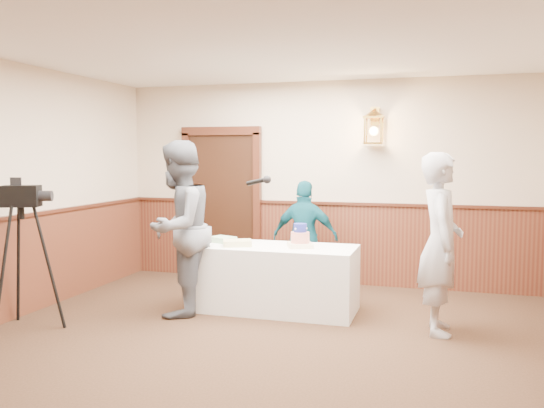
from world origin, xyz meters
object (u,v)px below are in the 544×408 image
at_px(display_table, 277,278).
at_px(assistant_p, 305,237).
at_px(sheet_cake_green, 222,239).
at_px(interviewer, 178,228).
at_px(baker, 440,243).
at_px(tiered_cake, 300,238).
at_px(sheet_cake_yellow, 237,243).
at_px(tv_camera_rig, 24,265).

xyz_separation_m(display_table, assistant_p, (0.11, 0.93, 0.35)).
distance_m(sheet_cake_green, interviewer, 0.66).
height_order(interviewer, baker, interviewer).
bearing_deg(assistant_p, interviewer, 51.96).
bearing_deg(display_table, tiered_cake, -2.52).
bearing_deg(sheet_cake_green, interviewer, -118.90).
distance_m(sheet_cake_yellow, tv_camera_rig, 2.27).
distance_m(sheet_cake_green, baker, 2.54).
bearing_deg(baker, sheet_cake_green, 74.45).
bearing_deg(assistant_p, sheet_cake_green, 46.58).
relative_size(sheet_cake_green, baker, 0.15).
xyz_separation_m(baker, assistant_p, (-1.68, 1.26, -0.18)).
height_order(sheet_cake_green, assistant_p, assistant_p).
bearing_deg(sheet_cake_yellow, interviewer, -148.87).
bearing_deg(sheet_cake_yellow, baker, -5.37).
bearing_deg(display_table, sheet_cake_yellow, -165.49).
bearing_deg(sheet_cake_green, assistant_p, 45.75).
xyz_separation_m(tiered_cake, tv_camera_rig, (-2.56, -1.41, -0.19)).
bearing_deg(display_table, tv_camera_rig, -148.04).
bearing_deg(sheet_cake_yellow, assistant_p, 62.25).
distance_m(tiered_cake, tv_camera_rig, 2.93).
distance_m(tiered_cake, sheet_cake_green, 0.99).
bearing_deg(interviewer, assistant_p, 145.36).
bearing_deg(interviewer, display_table, 118.64).
xyz_separation_m(sheet_cake_green, interviewer, (-0.31, -0.56, 0.19)).
relative_size(interviewer, tv_camera_rig, 1.31).
xyz_separation_m(sheet_cake_yellow, baker, (2.24, -0.21, 0.13)).
distance_m(sheet_cake_yellow, baker, 2.25).
bearing_deg(sheet_cake_yellow, tiered_cake, 8.11).
distance_m(display_table, sheet_cake_yellow, 0.61).
bearing_deg(tv_camera_rig, tiered_cake, 7.27).
bearing_deg(assistant_p, tiered_cake, 100.69).
distance_m(display_table, sheet_cake_green, 0.82).
relative_size(sheet_cake_yellow, sheet_cake_green, 1.15).
bearing_deg(sheet_cake_green, tiered_cake, -6.25).
distance_m(sheet_cake_green, assistant_p, 1.17).
xyz_separation_m(sheet_cake_green, tv_camera_rig, (-1.58, -1.52, -0.12)).
height_order(sheet_cake_yellow, assistant_p, assistant_p).
bearing_deg(baker, tiered_cake, 72.37).
xyz_separation_m(tiered_cake, assistant_p, (-0.16, 0.95, -0.13)).
xyz_separation_m(interviewer, baker, (2.81, 0.14, -0.07)).
bearing_deg(sheet_cake_yellow, tv_camera_rig, -144.57).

